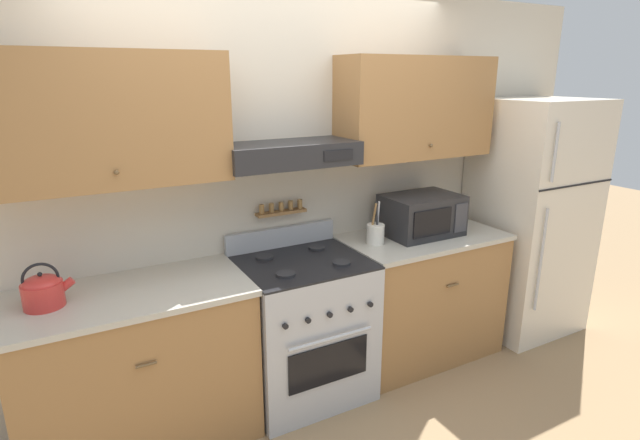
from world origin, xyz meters
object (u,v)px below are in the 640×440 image
tea_kettle (43,290)px  microwave (422,215)px  refrigerator (530,217)px  utensil_crock (376,233)px  stove_range (303,327)px

tea_kettle → microwave: microwave is taller
refrigerator → utensil_crock: 1.45m
microwave → utensil_crock: (-0.40, -0.02, -0.07)m
stove_range → refrigerator: bearing=-0.8°
tea_kettle → utensil_crock: utensil_crock is taller
utensil_crock → microwave: bearing=2.5°
tea_kettle → microwave: size_ratio=0.46×
refrigerator → utensil_crock: (-1.45, 0.06, 0.08)m
stove_range → refrigerator: size_ratio=0.57×
tea_kettle → refrigerator: bearing=-1.0°
tea_kettle → utensil_crock: (1.96, 0.00, -0.01)m
stove_range → utensil_crock: bearing=3.4°
refrigerator → utensil_crock: bearing=177.5°
refrigerator → utensil_crock: refrigerator is taller
utensil_crock → tea_kettle: bearing=-180.0°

